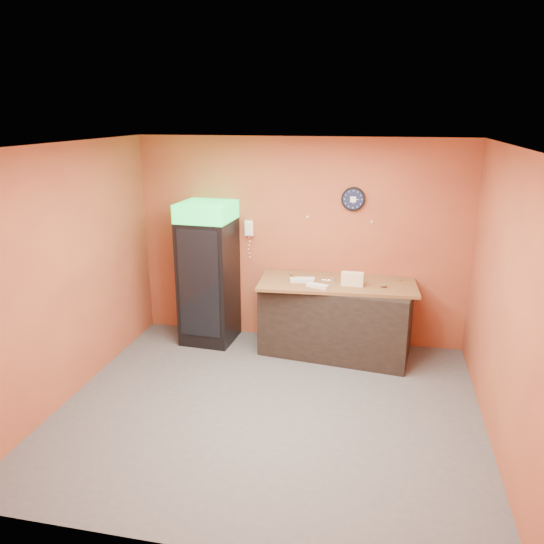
# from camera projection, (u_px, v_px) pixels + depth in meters

# --- Properties ---
(floor) EXTENTS (4.50, 4.50, 0.00)m
(floor) POSITION_uv_depth(u_px,v_px,m) (269.00, 409.00, 5.77)
(floor) COLOR #47474C
(floor) RESTS_ON ground
(back_wall) EXTENTS (4.50, 0.02, 2.80)m
(back_wall) POSITION_uv_depth(u_px,v_px,m) (300.00, 242.00, 7.23)
(back_wall) COLOR #B45732
(back_wall) RESTS_ON floor
(left_wall) EXTENTS (0.02, 4.00, 2.80)m
(left_wall) POSITION_uv_depth(u_px,v_px,m) (68.00, 274.00, 5.80)
(left_wall) COLOR #B45732
(left_wall) RESTS_ON floor
(right_wall) EXTENTS (0.02, 4.00, 2.80)m
(right_wall) POSITION_uv_depth(u_px,v_px,m) (505.00, 303.00, 4.91)
(right_wall) COLOR #B45732
(right_wall) RESTS_ON floor
(ceiling) EXTENTS (4.50, 4.00, 0.02)m
(ceiling) POSITION_uv_depth(u_px,v_px,m) (268.00, 145.00, 4.95)
(ceiling) COLOR white
(ceiling) RESTS_ON back_wall
(beverage_cooler) EXTENTS (0.73, 0.74, 1.96)m
(beverage_cooler) POSITION_uv_depth(u_px,v_px,m) (208.00, 276.00, 7.23)
(beverage_cooler) COLOR black
(beverage_cooler) RESTS_ON floor
(prep_counter) EXTENTS (1.99, 1.07, 0.95)m
(prep_counter) POSITION_uv_depth(u_px,v_px,m) (336.00, 319.00, 6.99)
(prep_counter) COLOR black
(prep_counter) RESTS_ON floor
(wall_clock) EXTENTS (0.31, 0.06, 0.31)m
(wall_clock) POSITION_uv_depth(u_px,v_px,m) (353.00, 199.00, 6.89)
(wall_clock) COLOR black
(wall_clock) RESTS_ON back_wall
(wall_phone) EXTENTS (0.11, 0.10, 0.21)m
(wall_phone) POSITION_uv_depth(u_px,v_px,m) (249.00, 228.00, 7.27)
(wall_phone) COLOR white
(wall_phone) RESTS_ON back_wall
(butcher_paper) EXTENTS (2.06, 0.97, 0.04)m
(butcher_paper) POSITION_uv_depth(u_px,v_px,m) (337.00, 284.00, 6.85)
(butcher_paper) COLOR olive
(butcher_paper) RESTS_ON prep_counter
(sub_roll_stack) EXTENTS (0.28, 0.10, 0.18)m
(sub_roll_stack) POSITION_uv_depth(u_px,v_px,m) (352.00, 279.00, 6.68)
(sub_roll_stack) COLOR #F3E2BD
(sub_roll_stack) RESTS_ON butcher_paper
(wrapped_sandwich_left) EXTENTS (0.32, 0.19, 0.04)m
(wrapped_sandwich_left) POSITION_uv_depth(u_px,v_px,m) (302.00, 280.00, 6.85)
(wrapped_sandwich_left) COLOR silver
(wrapped_sandwich_left) RESTS_ON butcher_paper
(wrapped_sandwich_mid) EXTENTS (0.29, 0.19, 0.04)m
(wrapped_sandwich_mid) POSITION_uv_depth(u_px,v_px,m) (317.00, 286.00, 6.63)
(wrapped_sandwich_mid) COLOR silver
(wrapped_sandwich_mid) RESTS_ON butcher_paper
(wrapped_sandwich_right) EXTENTS (0.26, 0.14, 0.04)m
(wrapped_sandwich_right) POSITION_uv_depth(u_px,v_px,m) (305.00, 279.00, 6.90)
(wrapped_sandwich_right) COLOR silver
(wrapped_sandwich_right) RESTS_ON butcher_paper
(kitchen_tool) EXTENTS (0.05, 0.05, 0.05)m
(kitchen_tool) POSITION_uv_depth(u_px,v_px,m) (332.00, 279.00, 6.87)
(kitchen_tool) COLOR silver
(kitchen_tool) RESTS_ON butcher_paper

